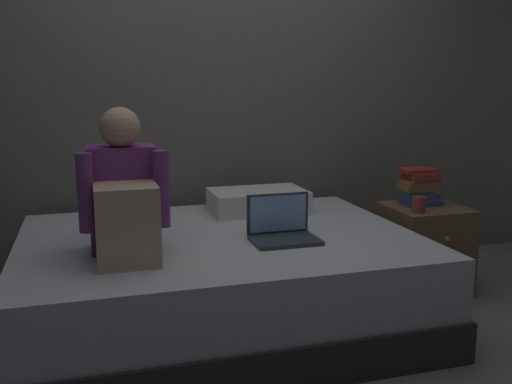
% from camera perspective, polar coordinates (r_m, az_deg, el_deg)
% --- Properties ---
extents(ground_plane, '(8.00, 8.00, 0.00)m').
position_cam_1_polar(ground_plane, '(2.84, 1.85, -15.04)').
color(ground_plane, gray).
extents(wall_back, '(5.60, 0.10, 2.70)m').
position_cam_1_polar(wall_back, '(3.71, -4.05, 12.53)').
color(wall_back, slate).
rests_on(wall_back, ground_plane).
extents(bed, '(2.00, 1.50, 0.49)m').
position_cam_1_polar(bed, '(2.97, -3.70, -8.88)').
color(bed, '#332D2B').
rests_on(bed, ground_plane).
extents(nightstand, '(0.44, 0.46, 0.52)m').
position_cam_1_polar(nightstand, '(3.59, 16.51, -5.46)').
color(nightstand, brown).
rests_on(nightstand, ground_plane).
extents(person_sitting, '(0.39, 0.44, 0.66)m').
position_cam_1_polar(person_sitting, '(2.57, -13.14, -0.78)').
color(person_sitting, '#75337A').
rests_on(person_sitting, bed).
extents(laptop, '(0.32, 0.23, 0.22)m').
position_cam_1_polar(laptop, '(2.78, 2.64, -3.75)').
color(laptop, '#333842').
rests_on(laptop, bed).
extents(pillow, '(0.56, 0.36, 0.13)m').
position_cam_1_polar(pillow, '(3.39, 0.18, -0.88)').
color(pillow, silver).
rests_on(pillow, bed).
extents(book_stack, '(0.24, 0.16, 0.22)m').
position_cam_1_polar(book_stack, '(3.54, 16.14, 0.49)').
color(book_stack, '#284C84').
rests_on(book_stack, nightstand).
extents(mug, '(0.08, 0.08, 0.09)m').
position_cam_1_polar(mug, '(3.35, 16.04, -1.22)').
color(mug, '#933833').
rests_on(mug, nightstand).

